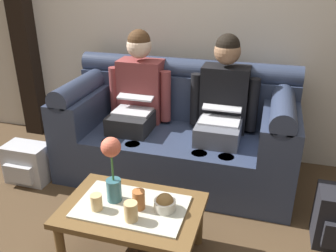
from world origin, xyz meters
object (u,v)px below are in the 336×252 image
Objects in this scene: flower_vase at (112,166)px; backpack_left at (27,164)px; coffee_table at (132,214)px; person_left at (137,98)px; person_right at (222,107)px; snack_bowl at (165,203)px; cup_near_left at (97,202)px; cup_far_center at (139,200)px; cup_near_right at (131,211)px; couch at (178,133)px.

flower_vase is 1.18× the size of backpack_left.
coffee_table reaches higher than backpack_left.
flower_vase is at bearing -27.16° from backpack_left.
person_left is 1.19m from coffee_table.
snack_bowl is at bearing -98.88° from person_right.
coffee_table is 0.23m from cup_near_left.
cup_near_right is at bearing -91.93° from cup_far_center.
person_left and person_right have the same top height.
cup_near_right reaches higher than backpack_left.
cup_near_left is at bearing -156.17° from coffee_table.
coffee_table is 1.32m from backpack_left.
backpack_left is (-1.38, 0.55, -0.26)m from snack_bowl.
cup_near_left is at bearing 170.46° from cup_near_right.
person_left is at bearing 103.11° from flower_vase.
flower_vase is 3.70× the size of cup_near_right.
cup_near_left is (-0.18, -1.16, 0.06)m from couch.
snack_bowl is 0.15m from cup_far_center.
flower_vase reaches higher than cup_near_left.
cup_near_right is at bearing -68.96° from coffee_table.
person_left is 1.46× the size of coffee_table.
person_right is at bearing 71.27° from coffee_table.
person_right is at bearing 81.12° from snack_bowl.
cup_near_left is 0.85× the size of cup_near_right.
cup_near_right is 0.32× the size of backpack_left.
cup_far_center is (-0.15, -0.03, 0.02)m from snack_bowl.
cup_near_left is 0.27× the size of backpack_left.
flower_vase is 1.27m from backpack_left.
person_right reaches higher than flower_vase.
cup_far_center reaches higher than backpack_left.
cup_near_left is (-0.55, -1.16, -0.23)m from person_right.
coffee_table is at bearing -71.27° from person_left.
cup_near_left is 1.22m from backpack_left.
cup_near_right is at bearing -137.31° from snack_bowl.
person_right is at bearing 73.77° from cup_far_center.
cup_far_center is at bearing -69.03° from person_left.
backpack_left is (-1.06, 0.54, -0.46)m from flower_vase.
coffee_table is 7.33× the size of cup_near_right.
backpack_left is at bearing 158.37° from snack_bowl.
cup_near_left is at bearing -162.19° from cup_far_center.
coffee_table is 2.33× the size of backpack_left.
coffee_table is at bearing -90.00° from couch.
person_left reaches higher than cup_near_left.
snack_bowl is at bearing -79.25° from couch.
flower_vase is 3.27× the size of snack_bowl.
person_right reaches higher than couch.
cup_far_center is 1.38m from backpack_left.
backpack_left is (-1.23, 0.58, -0.28)m from cup_far_center.
backpack_left is at bearing -161.71° from person_right.
person_left is 10.70× the size of cup_near_right.
couch is at bearing 23.50° from backpack_left.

